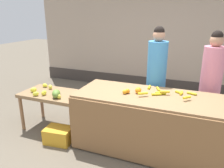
% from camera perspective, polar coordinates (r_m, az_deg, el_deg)
% --- Properties ---
extents(ground_plane, '(24.00, 24.00, 0.00)m').
position_cam_1_polar(ground_plane, '(3.82, 3.89, -15.07)').
color(ground_plane, '#665B4C').
extents(market_wall_back, '(7.32, 0.23, 3.43)m').
position_cam_1_polar(market_wall_back, '(6.07, 13.03, 13.80)').
color(market_wall_back, tan).
rests_on(market_wall_back, ground).
extents(fruit_stall_counter, '(2.28, 0.94, 0.91)m').
position_cam_1_polar(fruit_stall_counter, '(3.50, 9.69, -9.96)').
color(fruit_stall_counter, olive).
rests_on(fruit_stall_counter, ground).
extents(side_table_wooden, '(1.17, 0.66, 0.71)m').
position_cam_1_polar(side_table_wooden, '(4.14, -15.00, -3.39)').
color(side_table_wooden, olive).
rests_on(side_table_wooden, ground).
extents(banana_bunch_pile, '(0.82, 0.53, 0.07)m').
position_cam_1_polar(banana_bunch_pile, '(3.42, 14.00, -2.13)').
color(banana_bunch_pile, yellow).
rests_on(banana_bunch_pile, fruit_stall_counter).
extents(orange_pile, '(0.26, 0.21, 0.09)m').
position_cam_1_polar(orange_pile, '(3.36, 5.87, -1.75)').
color(orange_pile, orange).
rests_on(orange_pile, fruit_stall_counter).
extents(mango_papaya_pile, '(0.74, 0.56, 0.14)m').
position_cam_1_polar(mango_papaya_pile, '(3.98, -15.76, -2.11)').
color(mango_papaya_pile, yellow).
rests_on(mango_papaya_pile, side_table_wooden).
extents(vendor_woman_blue_shirt, '(0.34, 0.34, 1.88)m').
position_cam_1_polar(vendor_woman_blue_shirt, '(3.98, 11.47, 1.16)').
color(vendor_woman_blue_shirt, '#33333D').
rests_on(vendor_woman_blue_shirt, ground).
extents(vendor_woman_pink_shirt, '(0.34, 0.34, 1.83)m').
position_cam_1_polar(vendor_woman_pink_shirt, '(4.03, 24.29, -0.35)').
color(vendor_woman_pink_shirt, '#33333D').
rests_on(vendor_woman_pink_shirt, ground).
extents(produce_crate, '(0.47, 0.37, 0.26)m').
position_cam_1_polar(produce_crate, '(3.87, -13.81, -12.88)').
color(produce_crate, gold).
rests_on(produce_crate, ground).
extents(produce_sack, '(0.44, 0.40, 0.56)m').
position_cam_1_polar(produce_sack, '(4.40, -0.74, -6.20)').
color(produce_sack, maroon).
rests_on(produce_sack, ground).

